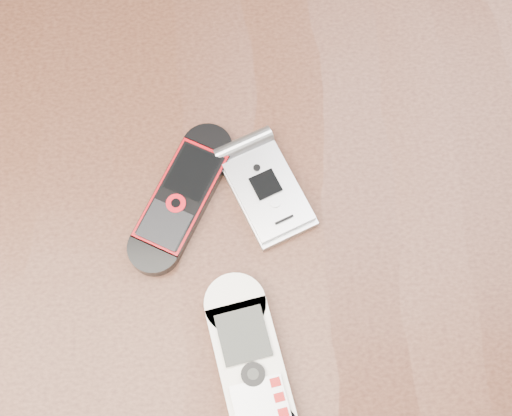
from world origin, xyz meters
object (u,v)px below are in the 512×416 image
object	(u,v)px
nokia_white	(251,368)
motorola_razr	(267,190)
nokia_black_red	(182,198)
table	(250,251)

from	to	relation	value
nokia_white	motorola_razr	world-z (taller)	nokia_white
nokia_white	nokia_black_red	xyz separation A→B (m)	(-0.05, 0.13, -0.00)
nokia_white	nokia_black_red	size ratio (longest dim) A/B	1.07
nokia_black_red	motorola_razr	world-z (taller)	motorola_razr
table	motorola_razr	size ratio (longest dim) A/B	13.06
table	motorola_razr	xyz separation A→B (m)	(0.01, 0.01, 0.11)
nokia_white	motorola_razr	xyz separation A→B (m)	(0.02, 0.13, -0.00)
table	nokia_black_red	distance (m)	0.12
nokia_white	motorola_razr	bearing A→B (deg)	70.47
table	nokia_black_red	world-z (taller)	nokia_black_red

